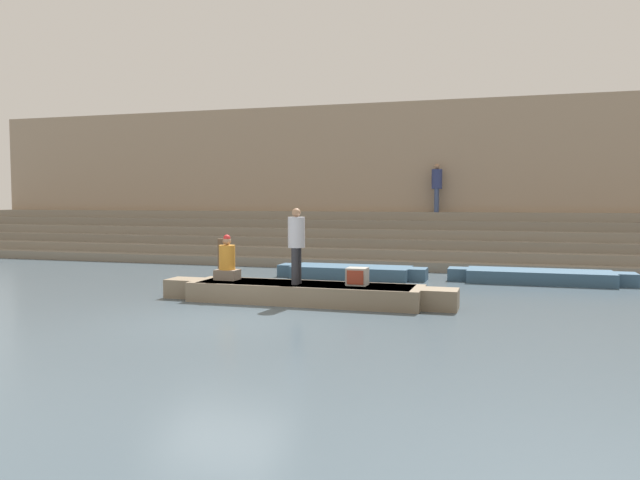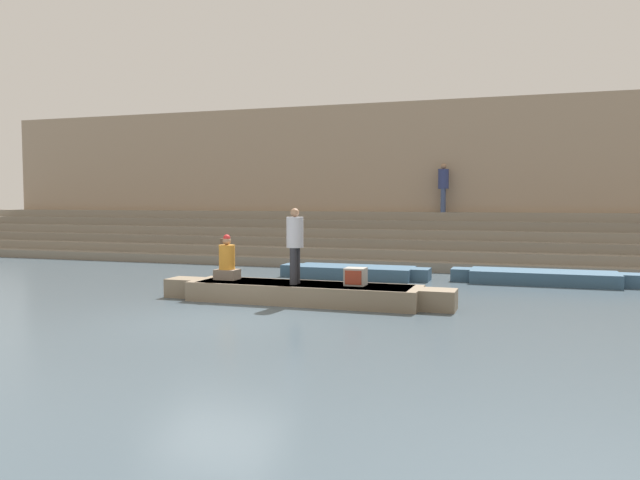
# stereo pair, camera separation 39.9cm
# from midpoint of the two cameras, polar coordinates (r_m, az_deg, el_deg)

# --- Properties ---
(ground_plane) EXTENTS (120.00, 120.00, 0.00)m
(ground_plane) POSITION_cam_midpoint_polar(r_m,az_deg,el_deg) (12.20, -9.99, -7.23)
(ground_plane) COLOR #3D4C56
(ghat_steps) EXTENTS (36.00, 4.03, 1.84)m
(ghat_steps) POSITION_cam_midpoint_polar(r_m,az_deg,el_deg) (23.05, 3.15, -0.39)
(ghat_steps) COLOR gray
(ghat_steps) RESTS_ON ground
(back_wall) EXTENTS (34.20, 1.28, 6.05)m
(back_wall) POSITION_cam_midpoint_polar(r_m,az_deg,el_deg) (25.00, 4.28, 5.27)
(back_wall) COLOR tan
(back_wall) RESTS_ON ground
(rowboat_main) EXTENTS (6.74, 1.37, 0.44)m
(rowboat_main) POSITION_cam_midpoint_polar(r_m,az_deg,el_deg) (13.97, -2.25, -4.82)
(rowboat_main) COLOR #756651
(rowboat_main) RESTS_ON ground
(person_standing) EXTENTS (0.38, 0.38, 1.68)m
(person_standing) POSITION_cam_midpoint_polar(r_m,az_deg,el_deg) (13.77, -3.00, -0.08)
(person_standing) COLOR #28282D
(person_standing) RESTS_ON rowboat_main
(person_rowing) EXTENTS (0.53, 0.41, 1.06)m
(person_rowing) POSITION_cam_midpoint_polar(r_m,az_deg,el_deg) (14.73, -9.26, -2.02)
(person_rowing) COLOR #756656
(person_rowing) RESTS_ON rowboat_main
(tv_set) EXTENTS (0.45, 0.42, 0.38)m
(tv_set) POSITION_cam_midpoint_polar(r_m,az_deg,el_deg) (13.65, 2.59, -3.35)
(tv_set) COLOR #9E998E
(tv_set) RESTS_ON rowboat_main
(moored_boat_shore) EXTENTS (4.95, 1.34, 0.35)m
(moored_boat_shore) POSITION_cam_midpoint_polar(r_m,az_deg,el_deg) (18.27, 18.81, -3.14)
(moored_boat_shore) COLOR #33516B
(moored_boat_shore) RESTS_ON ground
(moored_boat_distant) EXTENTS (4.42, 1.34, 0.35)m
(moored_boat_distant) POSITION_cam_midpoint_polar(r_m,az_deg,el_deg) (18.39, 2.27, -2.90)
(moored_boat_distant) COLOR #33516B
(moored_boat_distant) RESTS_ON ground
(mooring_post) EXTENTS (0.20, 0.20, 1.24)m
(mooring_post) POSITION_cam_midpoint_polar(r_m,az_deg,el_deg) (17.34, -9.67, -1.93)
(mooring_post) COLOR brown
(mooring_post) RESTS_ON ground
(person_on_steps) EXTENTS (0.39, 0.39, 1.80)m
(person_on_steps) POSITION_cam_midpoint_polar(r_m,az_deg,el_deg) (23.63, 10.16, 5.02)
(person_on_steps) COLOR #3D4C75
(person_on_steps) RESTS_ON ghat_steps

